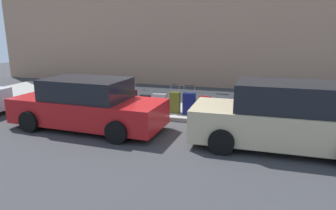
{
  "coord_description": "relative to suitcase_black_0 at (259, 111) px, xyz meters",
  "views": [
    {
      "loc": [
        -3.68,
        9.15,
        2.93
      ],
      "look_at": [
        -1.06,
        0.32,
        0.65
      ],
      "focal_mm": 31.57,
      "sensor_mm": 36.0,
      "label": 1
    }
  ],
  "objects": [
    {
      "name": "ground_plane",
      "position": [
        3.89,
        0.67,
        -0.4
      ],
      "size": [
        40.0,
        40.0,
        0.0
      ],
      "primitive_type": "plane",
      "color": "#333335"
    },
    {
      "name": "suitcase_teal_9",
      "position": [
        5.05,
        0.08,
        0.08
      ],
      "size": [
        0.48,
        0.27,
        0.99
      ],
      "color": "#0F606B",
      "rests_on": "sidewalk_curb"
    },
    {
      "name": "parking_meter",
      "position": [
        -1.37,
        -0.18,
        0.57
      ],
      "size": [
        0.12,
        0.09,
        1.27
      ],
      "color": "slate",
      "rests_on": "sidewalk_curb"
    },
    {
      "name": "suitcase_maroon_8",
      "position": [
        4.49,
        0.13,
        0.12
      ],
      "size": [
        0.4,
        0.27,
        1.02
      ],
      "color": "maroon",
      "rests_on": "sidewalk_curb"
    },
    {
      "name": "suitcase_olive_5",
      "position": [
        2.86,
        0.05,
        0.12
      ],
      "size": [
        0.36,
        0.23,
        1.03
      ],
      "color": "#59601E",
      "rests_on": "sidewalk_curb"
    },
    {
      "name": "suitcase_navy_4",
      "position": [
        2.33,
        0.14,
        0.12
      ],
      "size": [
        0.44,
        0.25,
        1.04
      ],
      "color": "navy",
      "rests_on": "sidewalk_curb"
    },
    {
      "name": "parked_car_beige_0",
      "position": [
        -0.54,
        2.08,
        0.4
      ],
      "size": [
        4.6,
        1.99,
        1.72
      ],
      "color": "tan",
      "rests_on": "ground_plane"
    },
    {
      "name": "suitcase_silver_6",
      "position": [
        3.42,
        0.07,
        0.07
      ],
      "size": [
        0.51,
        0.21,
        0.72
      ],
      "color": "#9EA0A8",
      "rests_on": "sidewalk_curb"
    },
    {
      "name": "fire_hydrant",
      "position": [
        6.07,
        0.07,
        0.16
      ],
      "size": [
        0.39,
        0.21,
        0.8
      ],
      "color": "#99999E",
      "rests_on": "sidewalk_curb"
    },
    {
      "name": "parked_car_red_1",
      "position": [
        5.1,
        2.08,
        0.34
      ],
      "size": [
        4.83,
        2.14,
        1.57
      ],
      "color": "#AD1619",
      "rests_on": "ground_plane"
    },
    {
      "name": "sidewalk_curb",
      "position": [
        3.89,
        -1.83,
        -0.33
      ],
      "size": [
        18.0,
        5.0,
        0.14
      ],
      "primitive_type": "cube",
      "color": "gray",
      "rests_on": "ground_plane"
    },
    {
      "name": "bollard_post",
      "position": [
        6.7,
        0.22,
        0.15
      ],
      "size": [
        0.11,
        0.11,
        0.82
      ],
      "primitive_type": "cylinder",
      "color": "brown",
      "rests_on": "sidewalk_curb"
    },
    {
      "name": "suitcase_teal_2",
      "position": [
        1.21,
        0.14,
        0.04
      ],
      "size": [
        0.49,
        0.24,
        0.8
      ],
      "color": "#0F606B",
      "rests_on": "sidewalk_curb"
    },
    {
      "name": "suitcase_black_0",
      "position": [
        0.0,
        0.0,
        0.0
      ],
      "size": [
        0.41,
        0.19,
        0.76
      ],
      "color": "black",
      "rests_on": "sidewalk_curb"
    },
    {
      "name": "suitcase_black_7",
      "position": [
        3.99,
        0.05,
        0.03
      ],
      "size": [
        0.36,
        0.27,
        0.78
      ],
      "color": "black",
      "rests_on": "sidewalk_curb"
    },
    {
      "name": "suitcase_maroon_1",
      "position": [
        0.59,
        0.13,
        0.01
      ],
      "size": [
        0.5,
        0.25,
        0.6
      ],
      "color": "maroon",
      "rests_on": "sidewalk_curb"
    },
    {
      "name": "suitcase_red_3",
      "position": [
        1.79,
        0.08,
        0.08
      ],
      "size": [
        0.39,
        0.21,
        0.9
      ],
      "color": "red",
      "rests_on": "sidewalk_curb"
    }
  ]
}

